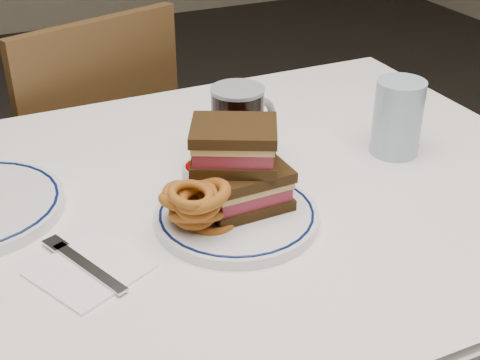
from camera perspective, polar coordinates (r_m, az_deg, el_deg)
name	(u,v)px	position (r m, az deg, el deg)	size (l,w,h in m)	color
dining_table	(191,255)	(1.09, -4.18, -6.41)	(1.27, 0.87, 0.75)	white
chair_far	(86,168)	(1.73, -12.98, 1.01)	(0.51, 0.51, 0.88)	#483117
main_plate	(237,216)	(0.98, -0.30, -3.06)	(0.24, 0.24, 0.02)	white
reuben_sandwich	(239,166)	(0.96, -0.06, 1.22)	(0.15, 0.14, 0.13)	black
onion_rings_main	(196,204)	(0.92, -3.75, -2.10)	(0.11, 0.11, 0.09)	brown
ketchup_ramekin	(202,175)	(1.03, -3.24, 0.43)	(0.06, 0.06, 0.04)	white
beer_mug	(239,128)	(1.09, -0.09, 4.45)	(0.13, 0.09, 0.14)	black
water_glass	(398,118)	(1.17, 13.30, 5.20)	(0.08, 0.08, 0.13)	#9BB3C9
napkin_fork	(88,268)	(0.91, -12.86, -7.37)	(0.17, 0.18, 0.01)	white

